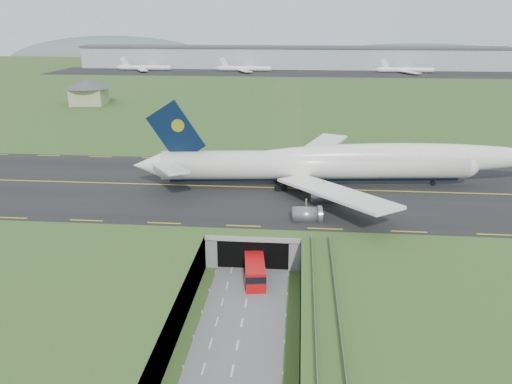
# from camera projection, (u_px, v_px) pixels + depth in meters

# --- Properties ---
(ground) EXTENTS (900.00, 900.00, 0.00)m
(ground) POSITION_uv_depth(u_px,v_px,m) (248.00, 294.00, 76.58)
(ground) COLOR #2D4F1F
(ground) RESTS_ON ground
(airfield_deck) EXTENTS (800.00, 800.00, 6.00)m
(airfield_deck) POSITION_uv_depth(u_px,v_px,m) (248.00, 277.00, 75.59)
(airfield_deck) COLOR gray
(airfield_deck) RESTS_ON ground
(trench_road) EXTENTS (12.00, 75.00, 0.20)m
(trench_road) POSITION_uv_depth(u_px,v_px,m) (242.00, 321.00, 69.49)
(trench_road) COLOR slate
(trench_road) RESTS_ON ground
(taxiway) EXTENTS (800.00, 44.00, 0.18)m
(taxiway) POSITION_uv_depth(u_px,v_px,m) (264.00, 188.00, 105.61)
(taxiway) COLOR black
(taxiway) RESTS_ON airfield_deck
(tunnel_portal) EXTENTS (17.00, 22.30, 6.00)m
(tunnel_portal) POSITION_uv_depth(u_px,v_px,m) (257.00, 230.00, 91.20)
(tunnel_portal) COLOR gray
(tunnel_portal) RESTS_ON ground
(guideway) EXTENTS (3.00, 53.00, 7.05)m
(guideway) POSITION_uv_depth(u_px,v_px,m) (327.00, 346.00, 55.94)
(guideway) COLOR #A8A8A3
(guideway) RESTS_ON ground
(jumbo_jet) EXTENTS (88.28, 57.61, 19.16)m
(jumbo_jet) POSITION_uv_depth(u_px,v_px,m) (344.00, 163.00, 105.04)
(jumbo_jet) COLOR white
(jumbo_jet) RESTS_ON ground
(shuttle_tram) EXTENTS (4.23, 8.74, 3.41)m
(shuttle_tram) POSITION_uv_depth(u_px,v_px,m) (255.00, 271.00, 79.53)
(shuttle_tram) COLOR red
(shuttle_tram) RESTS_ON ground
(service_building) EXTENTS (20.95, 20.95, 10.44)m
(service_building) POSITION_uv_depth(u_px,v_px,m) (88.00, 90.00, 206.06)
(service_building) COLOR tan
(service_building) RESTS_ON ground
(cargo_terminal) EXTENTS (320.00, 67.00, 15.60)m
(cargo_terminal) POSITION_uv_depth(u_px,v_px,m) (291.00, 57.00, 353.60)
(cargo_terminal) COLOR #B2B2B2
(cargo_terminal) RESTS_ON ground
(distant_hills) EXTENTS (700.00, 91.00, 60.00)m
(distant_hills) POSITION_uv_depth(u_px,v_px,m) (361.00, 67.00, 476.96)
(distant_hills) COLOR slate
(distant_hills) RESTS_ON ground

